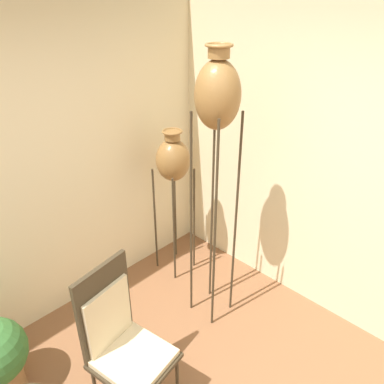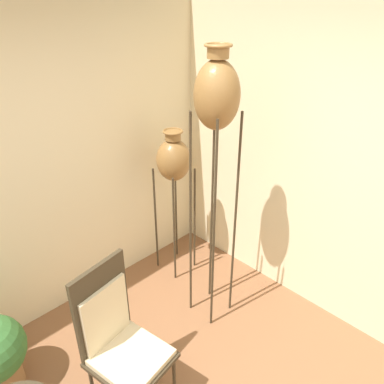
% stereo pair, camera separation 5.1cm
% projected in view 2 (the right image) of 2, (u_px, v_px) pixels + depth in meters
% --- Properties ---
extents(wall_back, '(7.84, 0.06, 2.70)m').
position_uv_depth(wall_back, '(2.00, 183.00, 2.75)').
color(wall_back, beige).
rests_on(wall_back, ground_plane).
extents(wall_right, '(0.06, 7.84, 2.70)m').
position_uv_depth(wall_right, '(376.00, 184.00, 2.74)').
color(wall_right, beige).
rests_on(wall_right, ground_plane).
extents(vase_stand_tall, '(0.32, 0.32, 2.30)m').
position_uv_depth(vase_stand_tall, '(217.00, 102.00, 2.56)').
color(vase_stand_tall, '#382D1E').
rests_on(vase_stand_tall, ground_plane).
extents(vase_stand_medium, '(0.32, 0.32, 1.51)m').
position_uv_depth(vase_stand_medium, '(174.00, 162.00, 3.44)').
color(vase_stand_medium, '#382D1E').
rests_on(vase_stand_medium, ground_plane).
extents(chair, '(0.52, 0.54, 1.14)m').
position_uv_depth(chair, '(119.00, 337.00, 2.44)').
color(chair, '#382D1E').
rests_on(chair, ground_plane).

